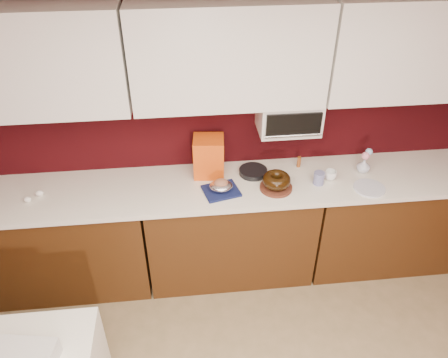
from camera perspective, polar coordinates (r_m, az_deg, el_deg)
ceiling at (r=0.88m, az=17.29°, el=10.30°), size 4.00×4.50×0.02m
wall_back at (r=3.41m, az=0.27°, el=7.20°), size 4.00×0.02×2.50m
base_cabinet_left at (r=3.74m, az=-20.13°, el=-7.74°), size 1.31×0.58×0.86m
base_cabinet_center at (r=3.62m, az=0.78°, el=-6.67°), size 1.31×0.58×0.86m
base_cabinet_right at (r=3.98m, az=20.30°, el=-4.87°), size 1.31×0.58×0.86m
countertop at (r=3.34m, az=0.85°, el=-0.91°), size 4.00×0.62×0.04m
upper_cabinet_left at (r=3.15m, az=-24.92°, el=13.56°), size 1.31×0.33×0.70m
upper_cabinet_center at (r=3.01m, az=0.67°, el=15.84°), size 1.31×0.33×0.70m
upper_cabinet_right at (r=3.43m, az=24.26°, el=15.30°), size 1.31×0.33×0.70m
toaster_oven at (r=3.30m, az=8.44°, el=8.26°), size 0.45×0.30×0.25m
toaster_oven_door at (r=3.16m, az=9.10°, el=6.94°), size 0.40×0.02×0.18m
toaster_oven_handle at (r=3.18m, az=9.04°, el=5.62°), size 0.42×0.02×0.02m
cake_base at (r=3.29m, az=6.80°, el=-1.11°), size 0.28×0.28×0.02m
bundt_cake at (r=3.25m, az=6.88°, el=-0.14°), size 0.22×0.22×0.09m
navy_towel at (r=3.24m, az=-0.38°, el=-1.56°), size 0.30×0.27×0.02m
foil_ham_nest at (r=3.21m, az=-0.38°, el=-0.91°), size 0.18×0.15×0.06m
roasted_ham at (r=3.20m, az=-0.39°, el=-0.55°), size 0.12×0.11×0.07m
pandoro_box at (r=3.36m, az=-2.00°, el=2.97°), size 0.25×0.23×0.31m
dark_pan at (r=3.44m, az=3.83°, el=0.98°), size 0.26×0.26×0.04m
coffee_mug at (r=3.45m, az=13.74°, el=0.60°), size 0.12×0.12×0.09m
blue_jar at (r=3.38m, az=12.29°, el=0.11°), size 0.11×0.11×0.10m
flower_vase at (r=3.60m, az=17.78°, el=1.76°), size 0.11×0.11×0.13m
flower_pink at (r=3.56m, az=18.03°, el=2.91°), size 0.06×0.06×0.06m
flower_blue at (r=3.58m, az=18.42°, el=3.40°), size 0.06×0.06×0.06m
china_plate at (r=3.45m, az=18.45°, el=-1.12°), size 0.31×0.31×0.01m
amber_bottle at (r=3.55m, az=9.76°, el=2.23°), size 0.03×0.03×0.09m
egg_left at (r=3.44m, az=-24.27°, el=-2.44°), size 0.06×0.06×0.04m
egg_right at (r=3.47m, az=-22.96°, el=-1.71°), size 0.07×0.06×0.05m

